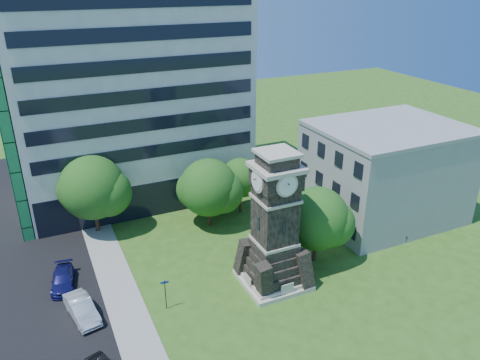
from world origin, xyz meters
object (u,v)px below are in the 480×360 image
car_street_mid (82,309)px  car_street_north (63,279)px  clock_tower (275,229)px  street_sign (165,291)px  car_east_lot (383,234)px  park_bench (272,282)px

car_street_mid → car_street_north: bearing=89.5°
clock_tower → car_street_mid: clock_tower is taller
car_street_mid → street_sign: 6.61m
car_east_lot → clock_tower: bearing=102.5°
clock_tower → street_sign: size_ratio=4.54×
clock_tower → car_east_lot: (13.50, 1.44, -4.52)m
clock_tower → car_street_mid: bearing=171.7°
park_bench → street_sign: bearing=173.1°
car_street_north → park_bench: bearing=-16.3°
car_street_north → park_bench: (16.28, -7.92, -0.08)m
car_street_north → car_east_lot: bearing=-1.1°
car_street_north → park_bench: size_ratio=2.17×
park_bench → street_sign: (-9.06, 1.25, 1.12)m
clock_tower → street_sign: clock_tower is taller
street_sign → car_street_north: bearing=142.3°
car_east_lot → street_sign: (-23.03, -0.96, 0.93)m
clock_tower → car_east_lot: 14.31m
car_street_mid → street_sign: (6.29, -1.81, 0.92)m
car_east_lot → street_sign: 23.07m
clock_tower → park_bench: 4.80m
car_street_mid → car_street_north: car_street_mid is taller
car_street_north → street_sign: street_sign is taller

